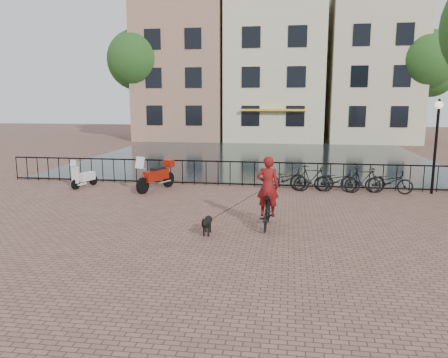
# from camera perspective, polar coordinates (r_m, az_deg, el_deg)

# --- Properties ---
(ground) EXTENTS (100.00, 100.00, 0.00)m
(ground) POSITION_cam_1_polar(r_m,az_deg,el_deg) (10.21, -2.54, -9.67)
(ground) COLOR brown
(ground) RESTS_ON ground
(canal_water) EXTENTS (20.00, 20.00, 0.00)m
(canal_water) POSITION_cam_1_polar(r_m,az_deg,el_deg) (27.00, 4.53, 2.91)
(canal_water) COLOR black
(canal_water) RESTS_ON ground
(railing) EXTENTS (20.00, 0.05, 1.02)m
(railing) POSITION_cam_1_polar(r_m,az_deg,el_deg) (17.76, 2.40, 0.67)
(railing) COLOR black
(railing) RESTS_ON ground
(canal_house_left) EXTENTS (7.50, 9.00, 12.80)m
(canal_house_left) POSITION_cam_1_polar(r_m,az_deg,el_deg) (40.61, -4.95, 14.44)
(canal_house_left) COLOR #986958
(canal_house_left) RESTS_ON ground
(canal_house_mid) EXTENTS (8.00, 9.50, 11.80)m
(canal_house_mid) POSITION_cam_1_polar(r_m,az_deg,el_deg) (39.50, 6.76, 13.80)
(canal_house_mid) COLOR #BFBC90
(canal_house_mid) RESTS_ON ground
(canal_house_right) EXTENTS (7.00, 9.00, 13.30)m
(canal_house_right) POSITION_cam_1_polar(r_m,az_deg,el_deg) (40.09, 18.66, 14.37)
(canal_house_right) COLOR #BFB18E
(canal_house_right) RESTS_ON ground
(tree_far_left) EXTENTS (5.04, 5.04, 9.27)m
(tree_far_left) POSITION_cam_1_polar(r_m,az_deg,el_deg) (38.75, -11.25, 14.97)
(tree_far_left) COLOR black
(tree_far_left) RESTS_ON ground
(tree_far_right) EXTENTS (4.76, 4.76, 8.76)m
(tree_far_right) POSITION_cam_1_polar(r_m,az_deg,el_deg) (37.90, 24.80, 13.77)
(tree_far_right) COLOR black
(tree_far_right) RESTS_ON ground
(lamp_post) EXTENTS (0.30, 0.30, 3.45)m
(lamp_post) POSITION_cam_1_polar(r_m,az_deg,el_deg) (17.86, 26.05, 5.74)
(lamp_post) COLOR black
(lamp_post) RESTS_ON ground
(cyclist) EXTENTS (0.75, 1.72, 2.33)m
(cyclist) POSITION_cam_1_polar(r_m,az_deg,el_deg) (12.02, 5.71, -2.24)
(cyclist) COLOR black
(cyclist) RESTS_ON ground
(dog) EXTENTS (0.28, 0.78, 0.52)m
(dog) POSITION_cam_1_polar(r_m,az_deg,el_deg) (11.50, -2.23, -5.97)
(dog) COLOR black
(dog) RESTS_ON ground
(motorcycle) EXTENTS (1.22, 2.04, 1.44)m
(motorcycle) POSITION_cam_1_polar(r_m,az_deg,el_deg) (17.11, -8.90, 0.91)
(motorcycle) COLOR #9B190B
(motorcycle) RESTS_ON ground
(scooter) EXTENTS (0.72, 1.34, 1.20)m
(scooter) POSITION_cam_1_polar(r_m,az_deg,el_deg) (18.40, -17.80, 0.82)
(scooter) COLOR silver
(scooter) RESTS_ON ground
(parked_bike_0) EXTENTS (1.77, 0.79, 0.90)m
(parked_bike_0) POSITION_cam_1_polar(r_m,az_deg,el_deg) (17.08, 8.19, -0.00)
(parked_bike_0) COLOR black
(parked_bike_0) RESTS_ON ground
(parked_bike_1) EXTENTS (1.69, 0.55, 1.00)m
(parked_bike_1) POSITION_cam_1_polar(r_m,az_deg,el_deg) (17.10, 11.38, 0.07)
(parked_bike_1) COLOR black
(parked_bike_1) RESTS_ON ground
(parked_bike_2) EXTENTS (1.78, 0.82, 0.90)m
(parked_bike_2) POSITION_cam_1_polar(r_m,az_deg,el_deg) (17.18, 14.54, -0.17)
(parked_bike_2) COLOR black
(parked_bike_2) RESTS_ON ground
(parked_bike_3) EXTENTS (1.69, 0.59, 1.00)m
(parked_bike_3) POSITION_cam_1_polar(r_m,az_deg,el_deg) (17.30, 17.68, -0.10)
(parked_bike_3) COLOR black
(parked_bike_3) RESTS_ON ground
(parked_bike_4) EXTENTS (1.78, 0.82, 0.90)m
(parked_bike_4) POSITION_cam_1_polar(r_m,az_deg,el_deg) (17.49, 20.74, -0.34)
(parked_bike_4) COLOR black
(parked_bike_4) RESTS_ON ground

